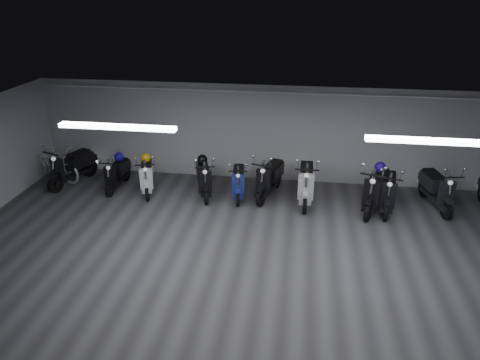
# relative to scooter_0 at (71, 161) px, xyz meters

# --- Properties ---
(floor) EXTENTS (14.00, 10.00, 0.01)m
(floor) POSITION_rel_scooter_0_xyz_m (5.81, -3.84, -0.72)
(floor) COLOR #39393C
(floor) RESTS_ON ground
(ceiling) EXTENTS (14.00, 10.00, 0.01)m
(ceiling) POSITION_rel_scooter_0_xyz_m (5.81, -3.84, 2.09)
(ceiling) COLOR gray
(ceiling) RESTS_ON ground
(back_wall) EXTENTS (14.00, 0.01, 2.80)m
(back_wall) POSITION_rel_scooter_0_xyz_m (5.81, 1.16, 0.69)
(back_wall) COLOR #A7A7AA
(back_wall) RESTS_ON ground
(fluor_strip_left) EXTENTS (2.40, 0.18, 0.08)m
(fluor_strip_left) POSITION_rel_scooter_0_xyz_m (2.81, -2.84, 2.03)
(fluor_strip_left) COLOR white
(fluor_strip_left) RESTS_ON ceiling
(fluor_strip_right) EXTENTS (2.40, 0.18, 0.08)m
(fluor_strip_right) POSITION_rel_scooter_0_xyz_m (8.81, -2.84, 2.03)
(fluor_strip_right) COLOR white
(fluor_strip_right) RESTS_ON ceiling
(conduit) EXTENTS (13.60, 0.05, 0.05)m
(conduit) POSITION_rel_scooter_0_xyz_m (5.81, 1.08, 1.91)
(conduit) COLOR white
(conduit) RESTS_ON back_wall
(scooter_0) EXTENTS (1.25, 2.01, 1.42)m
(scooter_0) POSITION_rel_scooter_0_xyz_m (0.00, 0.00, 0.00)
(scooter_0) COLOR black
(scooter_0) RESTS_ON floor
(scooter_1) EXTENTS (0.59, 1.62, 1.19)m
(scooter_1) POSITION_rel_scooter_0_xyz_m (1.40, -0.10, -0.12)
(scooter_1) COLOR black
(scooter_1) RESTS_ON floor
(scooter_2) EXTENTS (1.04, 1.78, 1.26)m
(scooter_2) POSITION_rel_scooter_0_xyz_m (2.29, -0.17, -0.08)
(scooter_2) COLOR silver
(scooter_2) RESTS_ON floor
(scooter_3) EXTENTS (1.08, 1.84, 1.30)m
(scooter_3) POSITION_rel_scooter_0_xyz_m (3.89, -0.14, -0.06)
(scooter_3) COLOR black
(scooter_3) RESTS_ON floor
(scooter_4) EXTENTS (0.73, 1.67, 1.20)m
(scooter_4) POSITION_rel_scooter_0_xyz_m (4.85, -0.13, -0.11)
(scooter_4) COLOR navy
(scooter_4) RESTS_ON floor
(scooter_5) EXTENTS (1.11, 1.99, 1.41)m
(scooter_5) POSITION_rel_scooter_0_xyz_m (5.68, 0.01, -0.01)
(scooter_5) COLOR black
(scooter_5) RESTS_ON floor
(scooter_6) EXTENTS (0.67, 1.97, 1.47)m
(scooter_6) POSITION_rel_scooter_0_xyz_m (6.65, -0.17, 0.02)
(scooter_6) COLOR silver
(scooter_6) RESTS_ON floor
(scooter_7) EXTENTS (1.29, 2.12, 1.50)m
(scooter_7) POSITION_rel_scooter_0_xyz_m (8.40, -0.37, 0.04)
(scooter_7) COLOR black
(scooter_7) RESTS_ON floor
(scooter_8) EXTENTS (0.91, 1.91, 1.36)m
(scooter_8) POSITION_rel_scooter_0_xyz_m (8.72, -0.32, -0.03)
(scooter_8) COLOR black
(scooter_8) RESTS_ON floor
(scooter_9) EXTENTS (0.98, 1.94, 1.38)m
(scooter_9) POSITION_rel_scooter_0_xyz_m (9.98, -0.03, -0.02)
(scooter_9) COLOR black
(scooter_9) RESTS_ON floor
(bicycle) EXTENTS (2.04, 1.23, 1.24)m
(bicycle) POSITION_rel_scooter_0_xyz_m (-0.69, 0.19, -0.09)
(bicycle) COLOR silver
(bicycle) RESTS_ON floor
(helmet_0) EXTENTS (0.28, 0.28, 0.28)m
(helmet_0) POSITION_rel_scooter_0_xyz_m (3.82, 0.09, 0.23)
(helmet_0) COLOR black
(helmet_0) RESTS_ON scooter_3
(helmet_1) EXTENTS (0.26, 0.26, 0.26)m
(helmet_1) POSITION_rel_scooter_0_xyz_m (2.22, 0.06, 0.20)
(helmet_1) COLOR #F3A60E
(helmet_1) RESTS_ON scooter_2
(helmet_2) EXTENTS (0.26, 0.26, 0.26)m
(helmet_2) POSITION_rel_scooter_0_xyz_m (1.41, 0.12, 0.16)
(helmet_2) COLOR #110B7E
(helmet_2) RESTS_ON scooter_1
(helmet_4) EXTENTS (0.29, 0.29, 0.29)m
(helmet_4) POSITION_rel_scooter_0_xyz_m (8.49, -0.11, 0.36)
(helmet_4) COLOR #230C88
(helmet_4) RESTS_ON scooter_7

